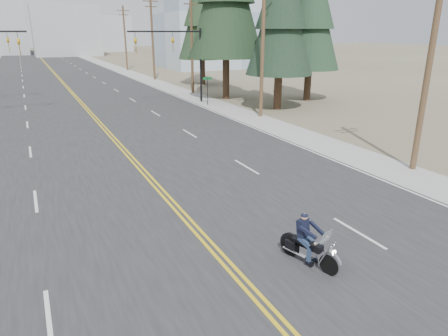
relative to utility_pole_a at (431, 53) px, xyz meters
The scene contains 17 objects.
road 63.51m from the utility_pole_a, 101.40° to the left, with size 20.00×200.00×0.01m, color #303033.
sidewalk_right 62.27m from the utility_pole_a, 90.92° to the left, with size 3.00×200.00×0.01m, color #A5A5A0.
traffic_mast_right 24.27m from the utility_pole_a, 98.35° to the left, with size 7.10×0.26×7.00m.
street_sign 22.41m from the utility_pole_a, 94.42° to the left, with size 0.90×0.06×2.62m.
utility_pole_a is the anchor object (origin of this frame).
utility_pole_b 15.00m from the utility_pole_a, 90.00° to the left, with size 2.20×0.30×11.50m.
utility_pole_c 30.00m from the utility_pole_a, 90.00° to the left, with size 2.20×0.30×11.00m.
utility_pole_d 45.00m from the utility_pole_a, 90.00° to the left, with size 2.20×0.30×11.50m.
utility_pole_e 62.00m from the utility_pole_a, 90.00° to the left, with size 2.20×0.30×11.00m.
glass_building 65.13m from the utility_pole_a, 72.54° to the left, with size 24.00×16.00×20.00m, color #9EB5CC.
haze_bldg_b 117.09m from the utility_pole_a, 92.20° to the left, with size 18.00×14.00×14.00m, color #ADB2B7.
haze_bldg_c 105.69m from the utility_pole_a, 74.91° to the left, with size 16.00×12.00×18.00m, color #B7BCC6.
haze_bldg_e 142.55m from the utility_pole_a, 84.97° to the left, with size 14.00×14.00×12.00m, color #B7BCC6.
motorcyclist 12.36m from the utility_pole_a, 155.00° to the right, with size 0.87×2.03×1.59m, color black, non-canonical shape.
conifer_near 17.72m from the utility_pole_a, 79.90° to the left, with size 5.86×5.86×15.50m.
conifer_mid 22.08m from the utility_pole_a, 66.86° to the left, with size 5.84×5.84×15.58m.
conifer_far 37.34m from the utility_pole_a, 83.51° to the left, with size 6.16×6.16×16.51m.
Camera 1 is at (-4.69, -5.07, 6.66)m, focal length 32.00 mm.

